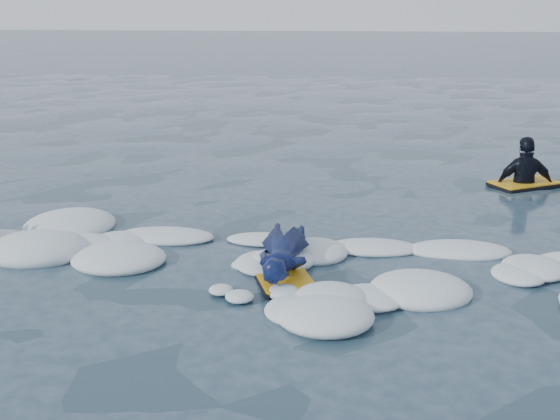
% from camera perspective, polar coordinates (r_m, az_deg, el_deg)
% --- Properties ---
extents(ground, '(120.00, 120.00, 0.00)m').
position_cam_1_polar(ground, '(7.26, -2.20, -7.22)').
color(ground, '#1A2F40').
rests_on(ground, ground).
extents(foam_band, '(12.00, 3.10, 0.30)m').
position_cam_1_polar(foam_band, '(8.21, -1.31, -4.28)').
color(foam_band, silver).
rests_on(foam_band, ground).
extents(prone_woman_unit, '(0.88, 1.64, 0.41)m').
position_cam_1_polar(prone_woman_unit, '(7.86, 0.25, -3.64)').
color(prone_woman_unit, black).
rests_on(prone_woman_unit, ground).
extents(waiting_rider_unit, '(1.28, 1.08, 1.68)m').
position_cam_1_polar(waiting_rider_unit, '(12.14, 19.22, 1.77)').
color(waiting_rider_unit, black).
rests_on(waiting_rider_unit, ground).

